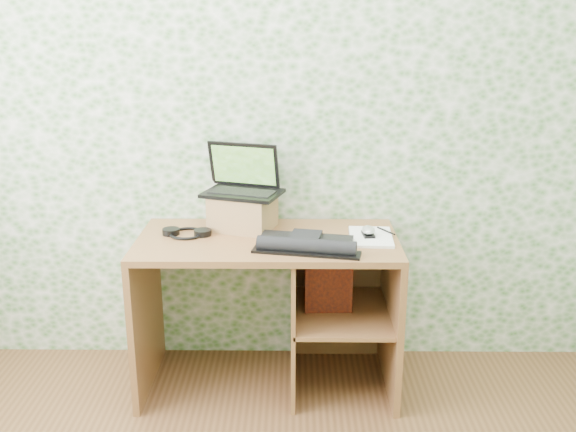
{
  "coord_description": "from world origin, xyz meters",
  "views": [
    {
      "loc": [
        0.12,
        -1.34,
        1.72
      ],
      "look_at": [
        0.1,
        1.39,
        0.87
      ],
      "focal_mm": 40.0,
      "sensor_mm": 36.0,
      "label": 1
    }
  ],
  "objects_px": {
    "desk": "(285,290)",
    "notepad": "(371,237)",
    "laptop": "(243,182)",
    "keyboard": "(306,243)",
    "riser": "(243,212)"
  },
  "relations": [
    {
      "from": "desk",
      "to": "notepad",
      "type": "distance_m",
      "value": 0.48
    },
    {
      "from": "laptop",
      "to": "keyboard",
      "type": "xyz_separation_m",
      "value": [
        0.3,
        -0.31,
        -0.2
      ]
    },
    {
      "from": "laptop",
      "to": "keyboard",
      "type": "height_order",
      "value": "laptop"
    },
    {
      "from": "keyboard",
      "to": "laptop",
      "type": "bearing_deg",
      "value": 144.17
    },
    {
      "from": "desk",
      "to": "keyboard",
      "type": "height_order",
      "value": "keyboard"
    },
    {
      "from": "desk",
      "to": "keyboard",
      "type": "xyz_separation_m",
      "value": [
        0.1,
        -0.16,
        0.29
      ]
    },
    {
      "from": "riser",
      "to": "keyboard",
      "type": "bearing_deg",
      "value": -42.88
    },
    {
      "from": "desk",
      "to": "notepad",
      "type": "height_order",
      "value": "notepad"
    },
    {
      "from": "desk",
      "to": "keyboard",
      "type": "relative_size",
      "value": 2.51
    },
    {
      "from": "riser",
      "to": "laptop",
      "type": "bearing_deg",
      "value": 90.0
    },
    {
      "from": "laptop",
      "to": "notepad",
      "type": "height_order",
      "value": "laptop"
    },
    {
      "from": "laptop",
      "to": "notepad",
      "type": "relative_size",
      "value": 1.48
    },
    {
      "from": "desk",
      "to": "notepad",
      "type": "bearing_deg",
      "value": -3.37
    },
    {
      "from": "desk",
      "to": "notepad",
      "type": "xyz_separation_m",
      "value": [
        0.4,
        -0.02,
        0.28
      ]
    },
    {
      "from": "desk",
      "to": "keyboard",
      "type": "distance_m",
      "value": 0.35
    }
  ]
}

